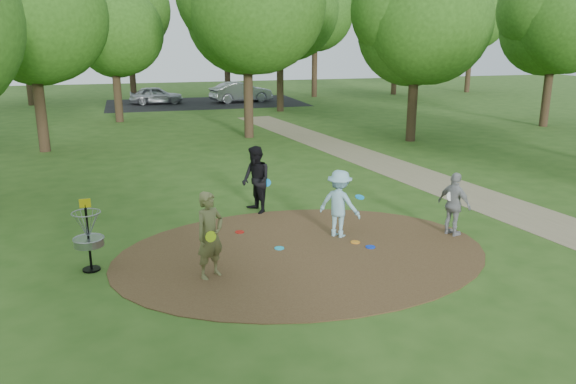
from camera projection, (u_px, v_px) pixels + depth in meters
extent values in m
plane|color=#2D5119|center=(303.00, 253.00, 12.55)|extent=(100.00, 100.00, 0.00)
cylinder|color=#47301C|center=(303.00, 253.00, 12.55)|extent=(8.40, 8.40, 0.02)
cube|color=#8C7A5B|center=(497.00, 205.00, 16.13)|extent=(7.55, 39.89, 0.01)
cube|color=black|center=(206.00, 103.00, 40.87)|extent=(14.00, 8.00, 0.01)
imported|color=olive|center=(210.00, 235.00, 11.07)|extent=(0.78, 0.70, 1.78)
cylinder|color=#CAFB1B|center=(211.00, 237.00, 10.86)|extent=(0.22, 0.10, 0.22)
imported|color=#8ABFCE|center=(339.00, 204.00, 13.39)|extent=(1.17, 1.19, 1.65)
cylinder|color=#0C8DDA|center=(360.00, 197.00, 13.45)|extent=(0.27, 0.27, 0.08)
imported|color=black|center=(256.00, 180.00, 15.23)|extent=(0.91, 1.05, 1.84)
cylinder|color=#0D8DDF|center=(267.00, 183.00, 15.35)|extent=(0.23, 0.12, 0.22)
imported|color=#969698|center=(454.00, 205.00, 13.47)|extent=(0.68, 0.99, 1.57)
cylinder|color=white|center=(450.00, 196.00, 13.37)|extent=(0.23, 0.10, 0.22)
cylinder|color=#1CBAE3|center=(279.00, 248.00, 12.77)|extent=(0.22, 0.22, 0.02)
cylinder|color=#0C33DB|center=(370.00, 247.00, 12.84)|extent=(0.22, 0.22, 0.02)
cylinder|color=red|center=(240.00, 232.00, 13.82)|extent=(0.22, 0.22, 0.02)
imported|color=#B0B1B8|center=(156.00, 95.00, 40.00)|extent=(3.76, 1.61, 1.27)
imported|color=#95969C|center=(241.00, 92.00, 41.19)|extent=(4.72, 2.44, 1.48)
cylinder|color=orange|center=(355.00, 242.00, 13.14)|extent=(0.22, 0.22, 0.02)
cylinder|color=black|center=(89.00, 240.00, 11.46)|extent=(0.05, 0.05, 1.35)
cylinder|color=black|center=(92.00, 269.00, 11.63)|extent=(0.36, 0.36, 0.04)
cylinder|color=gray|center=(89.00, 242.00, 11.47)|extent=(0.60, 0.60, 0.16)
torus|color=gray|center=(89.00, 238.00, 11.45)|extent=(0.63, 0.63, 0.03)
torus|color=gray|center=(86.00, 213.00, 11.30)|extent=(0.58, 0.58, 0.02)
cube|color=yellow|center=(85.00, 203.00, 11.25)|extent=(0.22, 0.02, 0.18)
cylinder|color=#332316|center=(40.00, 106.00, 23.16)|extent=(0.44, 0.44, 3.80)
sphere|color=#295115|center=(30.00, 22.00, 22.26)|extent=(5.27, 5.27, 5.27)
cylinder|color=#332316|center=(248.00, 93.00, 26.42)|extent=(0.44, 0.44, 4.18)
sphere|color=#295115|center=(247.00, 8.00, 25.40)|extent=(6.27, 6.27, 6.27)
cylinder|color=#332316|center=(412.00, 102.00, 25.57)|extent=(0.44, 0.44, 3.61)
sphere|color=#295115|center=(417.00, 26.00, 24.68)|extent=(5.50, 5.50, 5.50)
cylinder|color=#332316|center=(117.00, 91.00, 31.41)|extent=(0.44, 0.44, 3.42)
sphere|color=#295115|center=(113.00, 36.00, 30.61)|extent=(4.65, 4.65, 4.65)
cylinder|color=#332316|center=(280.00, 77.00, 35.79)|extent=(0.44, 0.44, 4.37)
sphere|color=#295115|center=(280.00, 12.00, 34.74)|extent=(6.38, 6.38, 6.38)
cylinder|color=#332316|center=(547.00, 91.00, 29.78)|extent=(0.44, 0.44, 3.80)
sphere|color=#295115|center=(555.00, 24.00, 28.87)|extent=(5.51, 5.51, 5.51)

